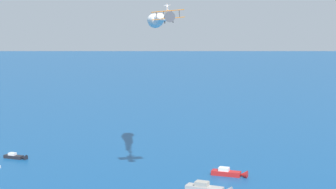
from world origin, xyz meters
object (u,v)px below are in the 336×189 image
motorboat_trailing (211,189)px  biplane_lead (168,17)px  motorboat_inshore (231,173)px  wingwalker_lead (167,7)px  motorboat_far_port (17,157)px

motorboat_trailing → biplane_lead: size_ratio=1.52×
motorboat_inshore → biplane_lead: 47.34m
motorboat_inshore → wingwalker_lead: (16.20, 19.04, 42.44)m
motorboat_inshore → biplane_lead: (16.01, 19.00, 40.29)m
motorboat_far_port → wingwalker_lead: wingwalker_lead is taller
biplane_lead → wingwalker_lead: bearing=12.2°
wingwalker_lead → motorboat_inshore: bearing=-130.4°
motorboat_trailing → biplane_lead: 41.63m
motorboat_far_port → wingwalker_lead: 72.25m
motorboat_trailing → wingwalker_lead: wingwalker_lead is taller
motorboat_trailing → wingwalker_lead: (10.10, 4.64, 42.32)m
motorboat_trailing → wingwalker_lead: size_ratio=7.38×
biplane_lead → wingwalker_lead: (0.19, 0.04, 2.14)m
motorboat_far_port → motorboat_inshore: bearing=165.2°
wingwalker_lead → motorboat_far_port: bearing=-37.5°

